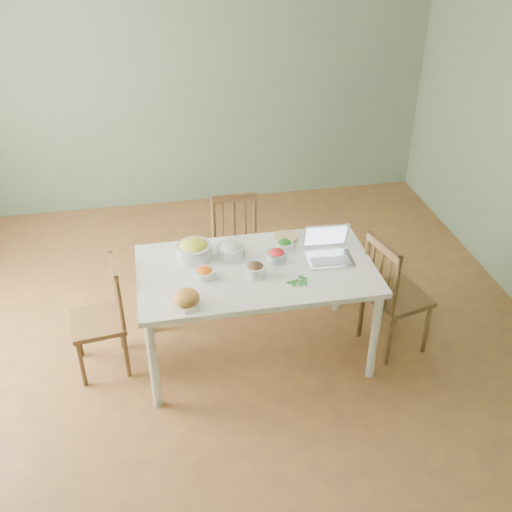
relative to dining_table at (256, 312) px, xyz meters
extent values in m
cube|color=brown|center=(-0.20, 0.11, -0.39)|extent=(5.00, 5.00, 0.00)
cube|color=#61775A|center=(-0.20, 2.61, 0.96)|extent=(5.00, 0.00, 2.70)
ellipsoid|color=#A26A2F|center=(-0.52, -0.33, 0.44)|extent=(0.22, 0.22, 0.11)
cube|color=beige|center=(-0.49, -0.41, 0.40)|extent=(0.10, 0.05, 0.03)
cylinder|color=tan|center=(0.30, 0.36, 0.40)|extent=(0.24, 0.24, 0.02)
camera|label=1|loc=(-0.67, -3.49, 2.78)|focal=42.84mm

